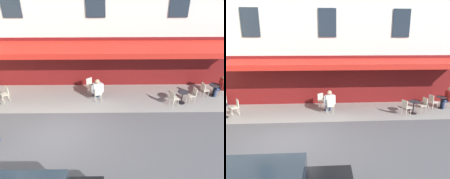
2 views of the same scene
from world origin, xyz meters
TOP-DOWN VIEW (x-y plane):
  - ground_plane at (0.00, 0.00)m, footprint 70.00×70.00m
  - sidewalk_cafe_terrace at (-3.25, -3.40)m, footprint 20.50×3.20m
  - cafe_table_near_entrance at (-8.67, -3.51)m, footprint 0.60×0.60m
  - cafe_chair_cream_facing_street at (-8.05, -3.39)m, footprint 0.47×0.47m
  - cafe_table_mid_terrace at (-1.61, -3.59)m, footprint 0.60×0.60m
  - cafe_chair_cream_back_row at (-1.77, -2.98)m, footprint 0.49×0.49m
  - cafe_chair_cream_corner_right at (-1.22, -4.09)m, footprint 0.56×0.56m
  - cafe_table_streetside at (-6.57, -2.72)m, footprint 0.60×0.60m
  - cafe_chair_cream_by_window at (-5.99, -2.48)m, footprint 0.52×0.52m
  - cafe_chair_cream_under_awning at (-7.19, -2.83)m, footprint 0.46×0.46m
  - cafe_chair_cream_kerbside at (3.56, -3.08)m, footprint 0.56×0.56m
  - seated_patron_in_white at (-1.71, -3.19)m, footprint 0.69×0.65m
  - seated_companion_in_red at (-9.09, -3.51)m, footprint 0.58×0.72m

SIDE VIEW (x-z plane):
  - ground_plane at x=0.00m, z-range 0.00..0.00m
  - sidewalk_cafe_terrace at x=-3.25m, z-range 0.00..0.01m
  - cafe_table_near_entrance at x=-8.67m, z-range 0.12..0.87m
  - cafe_table_mid_terrace at x=-1.61m, z-range 0.12..0.87m
  - cafe_table_streetside at x=-6.57m, z-range 0.12..0.87m
  - cafe_chair_cream_facing_street at x=-8.05m, z-range 0.09..1.00m
  - cafe_chair_cream_back_row at x=-1.77m, z-range 0.09..1.00m
  - cafe_chair_cream_corner_right at x=-1.22m, z-range 0.09..1.00m
  - cafe_chair_cream_by_window at x=-5.99m, z-range 0.09..1.00m
  - cafe_chair_cream_under_awning at x=-7.19m, z-range 0.09..1.00m
  - cafe_chair_cream_kerbside at x=3.56m, z-range 0.09..1.00m
  - seated_patron_in_white at x=-1.71m, z-range 0.04..1.40m
  - seated_companion_in_red at x=-9.09m, z-range 0.04..1.41m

